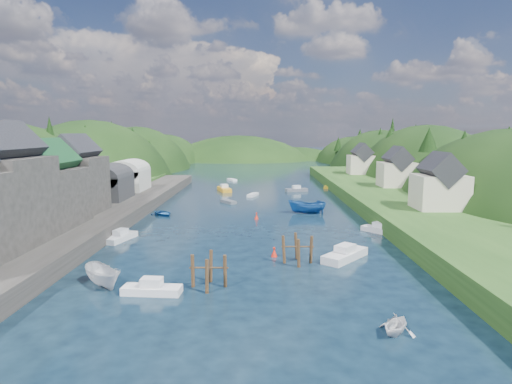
{
  "coord_description": "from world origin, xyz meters",
  "views": [
    {
      "loc": [
        0.68,
        -40.38,
        13.61
      ],
      "look_at": [
        0.0,
        28.0,
        4.0
      ],
      "focal_mm": 30.0,
      "sensor_mm": 36.0,
      "label": 1
    }
  ],
  "objects_px": {
    "piling_cluster_near": "(209,274)",
    "piling_cluster_far": "(297,252)",
    "channel_buoy_near": "(274,252)",
    "channel_buoy_far": "(256,216)"
  },
  "relations": [
    {
      "from": "piling_cluster_near",
      "to": "piling_cluster_far",
      "type": "relative_size",
      "value": 1.01
    },
    {
      "from": "piling_cluster_near",
      "to": "channel_buoy_near",
      "type": "xyz_separation_m",
      "value": [
        6.06,
        9.41,
        -0.74
      ]
    },
    {
      "from": "piling_cluster_near",
      "to": "channel_buoy_far",
      "type": "relative_size",
      "value": 3.24
    },
    {
      "from": "piling_cluster_far",
      "to": "channel_buoy_far",
      "type": "bearing_deg",
      "value": 101.2
    },
    {
      "from": "channel_buoy_near",
      "to": "piling_cluster_far",
      "type": "bearing_deg",
      "value": -44.18
    },
    {
      "from": "piling_cluster_far",
      "to": "channel_buoy_far",
      "type": "relative_size",
      "value": 3.21
    },
    {
      "from": "piling_cluster_far",
      "to": "channel_buoy_near",
      "type": "xyz_separation_m",
      "value": [
        -2.36,
        2.29,
        -0.72
      ]
    },
    {
      "from": "piling_cluster_far",
      "to": "channel_buoy_near",
      "type": "relative_size",
      "value": 3.21
    },
    {
      "from": "piling_cluster_near",
      "to": "piling_cluster_far",
      "type": "xyz_separation_m",
      "value": [
        8.42,
        7.12,
        -0.02
      ]
    },
    {
      "from": "channel_buoy_near",
      "to": "channel_buoy_far",
      "type": "bearing_deg",
      "value": 95.97
    }
  ]
}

